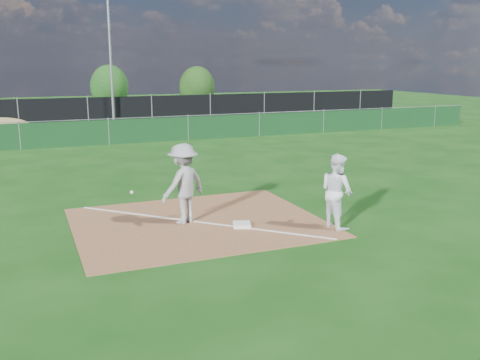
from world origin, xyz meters
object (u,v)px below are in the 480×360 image
car_right (174,106)px  tree_mid (109,87)px  tree_right (197,87)px  first_base (242,225)px  runner (337,191)px  car_mid (50,111)px  light_pole (111,61)px  play_at_first (183,184)px

car_right → tree_mid: tree_mid is taller
car_right → tree_right: size_ratio=1.37×
tree_right → first_base: bearing=-106.1°
runner → car_mid: bearing=3.5°
light_pole → car_mid: light_pole is taller
play_at_first → car_mid: bearing=93.7°
car_right → tree_mid: bearing=3.5°
first_base → tree_right: size_ratio=0.12×
car_right → tree_mid: size_ratio=1.32×
light_pole → car_right: (5.21, 4.69, -3.28)m
runner → tree_right: tree_right is taller
first_base → runner: bearing=-21.8°
light_pole → tree_right: bearing=49.7°
car_mid → car_right: bearing=-76.4°
play_at_first → runner: bearing=-27.1°
car_mid → tree_mid: 9.30m
play_at_first → tree_mid: size_ratio=0.57×
car_mid → light_pole: bearing=-129.7°
light_pole → play_at_first: (-1.83, -21.61, -2.99)m
car_mid → car_right: car_right is taller
play_at_first → tree_right: tree_right is taller
play_at_first → runner: size_ratio=1.17×
light_pole → car_mid: 6.64m
first_base → tree_right: tree_right is taller
tree_mid → tree_right: tree_mid is taller
runner → car_right: (3.73, 28.00, -0.18)m
play_at_first → car_right: 27.23m
car_right → first_base: bearing=146.3°
first_base → tree_mid: bearing=86.1°
light_pole → first_base: 22.81m
car_mid → tree_mid: size_ratio=1.13×
car_mid → car_right: (8.73, 0.13, 0.02)m
first_base → tree_right: bearing=73.9°
light_pole → tree_right: size_ratio=2.23×
first_base → car_right: 27.78m
car_mid → tree_right: 13.72m
play_at_first → light_pole: bearing=85.2°
tree_mid → car_mid: bearing=-124.5°
car_mid → tree_mid: (5.22, 7.60, 1.22)m
light_pole → tree_mid: (1.71, 12.17, -2.08)m
light_pole → first_base: (-0.63, -22.46, -3.94)m
light_pole → tree_mid: size_ratio=2.14×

